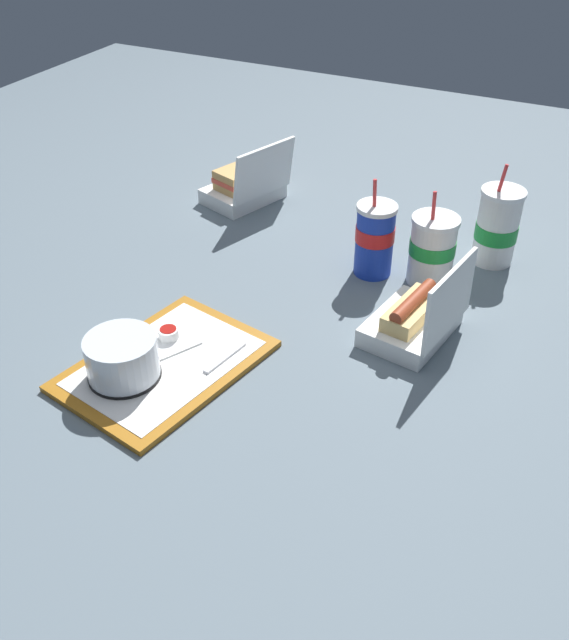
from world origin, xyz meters
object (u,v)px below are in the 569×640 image
at_px(soda_cup_back, 432,249).
at_px(ketchup_cup, 169,334).
at_px(soda_cup_front, 375,238).
at_px(clamshell_hotdog_right, 416,319).
at_px(clamshell_sandwich_left, 245,186).
at_px(soda_cup_center, 497,227).
at_px(cake_container, 122,359).
at_px(food_tray, 166,365).
at_px(plastic_fork, 225,357).

bearing_deg(soda_cup_back, ketchup_cup, -40.62).
bearing_deg(soda_cup_front, clamshell_hotdog_right, 39.93).
relative_size(ketchup_cup, clamshell_hotdog_right, 0.18).
distance_m(soda_cup_front, soda_cup_back, 0.13).
height_order(clamshell_sandwich_left, soda_cup_center, soda_cup_center).
bearing_deg(cake_container, ketchup_cup, 175.64).
distance_m(cake_container, ketchup_cup, 0.13).
xyz_separation_m(food_tray, cake_container, (0.06, -0.04, 0.05)).
bearing_deg(soda_cup_center, cake_container, -34.51).
height_order(soda_cup_center, soda_cup_front, soda_cup_center).
bearing_deg(ketchup_cup, soda_cup_front, 148.69).
distance_m(ketchup_cup, soda_cup_back, 0.59).
bearing_deg(food_tray, soda_cup_center, 145.42).
height_order(plastic_fork, soda_cup_front, soda_cup_front).
relative_size(ketchup_cup, plastic_fork, 0.36).
bearing_deg(ketchup_cup, food_tray, 27.79).
xyz_separation_m(clamshell_hotdog_right, soda_cup_center, (-0.36, 0.07, 0.05)).
height_order(ketchup_cup, soda_cup_center, soda_cup_center).
relative_size(clamshell_hotdog_right, clamshell_sandwich_left, 0.91).
distance_m(clamshell_hotdog_right, soda_cup_front, 0.25).
distance_m(plastic_fork, soda_cup_front, 0.45).
bearing_deg(soda_cup_back, plastic_fork, -29.63).
distance_m(plastic_fork, clamshell_hotdog_right, 0.38).
height_order(food_tray, clamshell_sandwich_left, clamshell_sandwich_left).
distance_m(clamshell_sandwich_left, soda_cup_center, 0.66).
bearing_deg(ketchup_cup, soda_cup_back, 139.38).
relative_size(soda_cup_center, soda_cup_back, 1.10).
distance_m(soda_cup_center, soda_cup_front, 0.28).
bearing_deg(cake_container, soda_cup_center, 145.49).
bearing_deg(soda_cup_back, cake_container, -34.36).
bearing_deg(clamshell_sandwich_left, soda_cup_front, 66.30).
relative_size(food_tray, soda_cup_front, 1.83).
distance_m(food_tray, soda_cup_front, 0.54).
xyz_separation_m(clamshell_sandwich_left, soda_cup_front, (0.19, 0.43, 0.04)).
xyz_separation_m(food_tray, clamshell_hotdog_right, (-0.30, 0.38, 0.03)).
bearing_deg(clamshell_sandwich_left, soda_cup_back, 73.12).
bearing_deg(cake_container, clamshell_sandwich_left, -167.86).
relative_size(ketchup_cup, soda_cup_front, 0.18).
relative_size(ketchup_cup, clamshell_sandwich_left, 0.17).
relative_size(food_tray, plastic_fork, 3.76).
relative_size(cake_container, soda_cup_back, 0.61).
bearing_deg(clamshell_sandwich_left, ketchup_cup, 15.42).
distance_m(ketchup_cup, clamshell_hotdog_right, 0.48).
xyz_separation_m(food_tray, soda_cup_back, (-0.51, 0.35, 0.07)).
bearing_deg(plastic_fork, soda_cup_back, 160.83).
bearing_deg(soda_cup_center, soda_cup_front, -53.43).
xyz_separation_m(food_tray, ketchup_cup, (-0.06, -0.03, 0.02)).
xyz_separation_m(cake_container, soda_cup_center, (-0.72, 0.50, 0.03)).
relative_size(clamshell_hotdog_right, soda_cup_front, 0.96).
relative_size(food_tray, soda_cup_center, 1.74).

